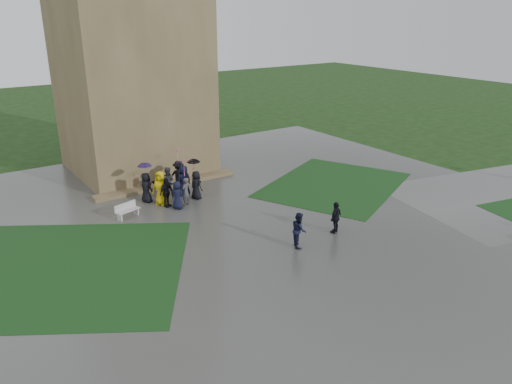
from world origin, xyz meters
TOP-DOWN VIEW (x-y plane):
  - ground at (0.00, 0.00)m, footprint 120.00×120.00m
  - plaza at (0.00, 2.00)m, footprint 34.00×34.00m
  - lawn_inset_left at (-8.50, 4.00)m, footprint 14.10×13.46m
  - lawn_inset_right at (8.50, 5.00)m, footprint 11.12×10.15m
  - tower at (0.00, 15.00)m, footprint 8.00×8.00m
  - tower_plinth at (0.00, 10.60)m, footprint 9.00×0.80m
  - bench at (-3.76, 7.37)m, footprint 1.38×0.78m
  - visitor_cluster at (-0.57, 8.36)m, footprint 3.39×3.60m
  - pedestrian_mid at (1.39, -0.24)m, footprint 0.77×0.91m
  - pedestrian_near at (3.77, -0.10)m, footprint 1.04×0.80m

SIDE VIEW (x-z plane):
  - ground at x=0.00m, z-range 0.00..0.00m
  - plaza at x=0.00m, z-range 0.00..0.02m
  - lawn_inset_left at x=-8.50m, z-range 0.02..0.03m
  - lawn_inset_right at x=8.50m, z-range 0.02..0.03m
  - tower_plinth at x=0.00m, z-range 0.02..0.24m
  - bench at x=-3.76m, z-range 0.03..0.79m
  - pedestrian_near at x=3.77m, z-range 0.02..1.58m
  - pedestrian_mid at x=1.39m, z-range 0.02..1.64m
  - visitor_cluster at x=-0.57m, z-range -0.16..2.51m
  - tower at x=0.00m, z-range 0.00..18.00m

